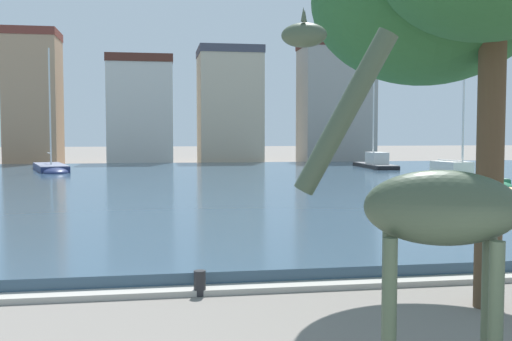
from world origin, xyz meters
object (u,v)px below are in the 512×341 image
giraffe_statue (428,216)px  sailboat_navy (52,170)px  sailboat_black (373,165)px  mooring_bollard (200,283)px  sailboat_green (462,180)px

giraffe_statue → sailboat_navy: sailboat_navy is taller
sailboat_black → mooring_bollard: bearing=-115.2°
giraffe_statue → sailboat_black: sailboat_black is taller
giraffe_statue → mooring_bollard: size_ratio=9.13×
sailboat_navy → giraffe_statue: bearing=-75.5°
sailboat_green → sailboat_black: bearing=87.6°
sailboat_navy → mooring_bollard: sailboat_navy is taller
sailboat_navy → sailboat_green: sailboat_navy is taller
sailboat_navy → sailboat_green: 29.75m
sailboat_green → mooring_bollard: bearing=-129.1°
sailboat_black → mooring_bollard: sailboat_black is taller
giraffe_statue → sailboat_green: sailboat_green is taller
sailboat_black → mooring_bollard: 40.51m
sailboat_green → mooring_bollard: (-16.55, -20.38, -0.29)m
giraffe_statue → mooring_bollard: (-2.04, 5.77, -2.08)m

